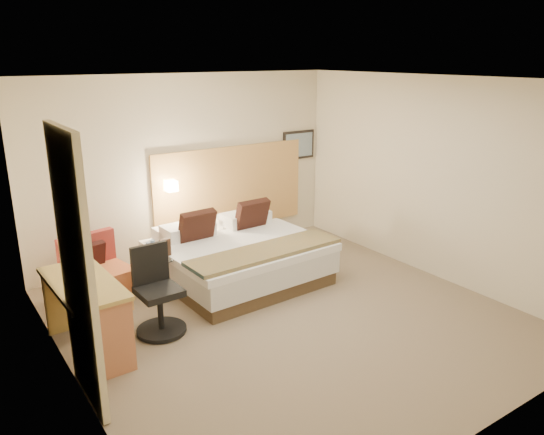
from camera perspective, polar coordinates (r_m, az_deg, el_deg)
floor at (r=6.34m, az=1.66°, el=-10.65°), size 4.80×5.00×0.02m
ceiling at (r=5.62m, az=1.91°, el=14.71°), size 4.80×5.00×0.02m
wall_back at (r=7.94m, az=-9.02°, el=5.34°), size 4.80×0.02×2.70m
wall_front at (r=4.20m, az=22.56°, el=-6.62°), size 4.80×0.02×2.70m
wall_left at (r=4.88m, az=-21.75°, el=-3.24°), size 0.02×5.00×2.70m
wall_right at (r=7.47m, az=16.90°, el=4.07°), size 0.02×5.00×2.70m
headboard_panel at (r=8.31m, az=-4.42°, el=3.20°), size 2.60×0.04×1.30m
art_frame at (r=8.93m, az=2.87°, el=7.81°), size 0.62×0.03×0.47m
art_canvas at (r=8.91m, az=2.95°, el=7.79°), size 0.54×0.01×0.39m
lamp_arm at (r=7.76m, az=-10.99°, el=3.45°), size 0.02×0.12×0.02m
lamp_shade at (r=7.71m, az=-10.81°, el=3.36°), size 0.15×0.15×0.15m
curtain at (r=4.71m, az=-20.27°, el=-5.52°), size 0.06×0.90×2.42m
bottle_a at (r=6.63m, az=-13.11°, el=-3.44°), size 0.06×0.06×0.20m
bottle_b at (r=6.70m, az=-12.71°, el=-3.22°), size 0.06×0.06×0.20m
menu_folder at (r=6.64m, az=-11.41°, el=-3.22°), size 0.13×0.06×0.22m
bed at (r=7.24m, az=-3.83°, el=-4.16°), size 2.10×2.05×0.99m
lounge_chair at (r=7.07m, az=-18.36°, el=-5.67°), size 0.84×0.77×0.78m
side_table at (r=6.77m, az=-12.24°, el=-6.14°), size 0.52×0.52×0.56m
desk at (r=5.70m, az=-19.31°, el=-7.97°), size 0.62×1.28×0.79m
desk_chair at (r=5.99m, az=-12.20°, el=-8.45°), size 0.56×0.56×0.97m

